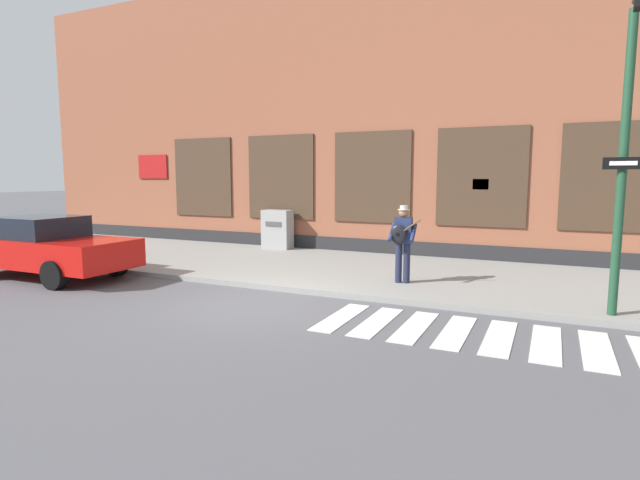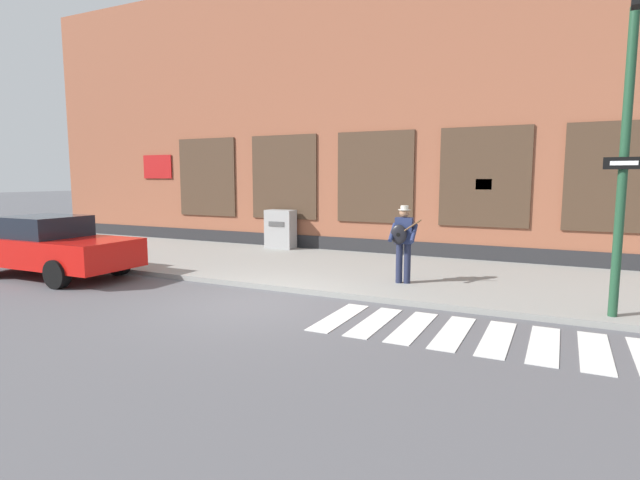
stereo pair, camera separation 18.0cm
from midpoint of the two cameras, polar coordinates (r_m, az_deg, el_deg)
The scene contains 8 objects.
ground_plane at distance 10.02m, azimuth -6.62°, elevation -7.28°, with size 160.00×160.00×0.00m, color #56565B.
sidewalk at distance 13.40m, azimuth 2.49°, elevation -3.30°, with size 28.00×5.59×0.12m.
building_backdrop at distance 17.79m, azimuth 8.94°, elevation 13.74°, with size 28.00×4.06×9.14m.
crosswalk at distance 8.39m, azimuth 20.16°, elevation -10.50°, with size 5.78×1.90×0.01m.
red_car at distance 14.22m, azimuth -28.16°, elevation -0.64°, with size 4.61×2.01×1.53m.
busker at distance 11.29m, azimuth 9.92°, elevation 0.09°, with size 0.73×0.56×1.75m.
traffic_light at distance 8.85m, azimuth 32.64°, elevation 14.21°, with size 0.60×2.79×5.26m.
utility_box at distance 16.80m, azimuth -4.23°, elevation 1.25°, with size 0.98×0.54×1.29m.
Camera 2 is at (5.34, -8.11, 2.49)m, focal length 28.00 mm.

